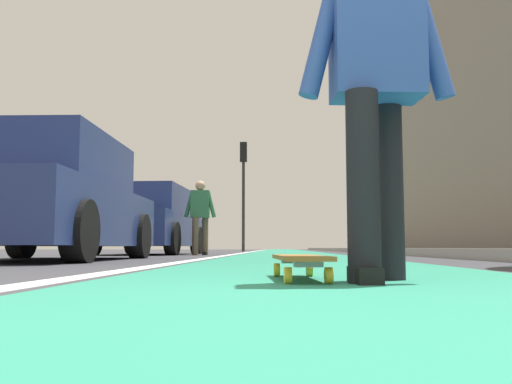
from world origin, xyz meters
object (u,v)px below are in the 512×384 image
(pedestrian_distant, at_px, (200,212))
(skater_person, at_px, (376,74))
(parked_car_near, at_px, (45,202))
(skateboard, at_px, (300,260))
(parked_car_mid, at_px, (150,222))
(traffic_light, at_px, (243,176))

(pedestrian_distant, bearing_deg, skater_person, -167.24)
(parked_car_near, bearing_deg, skater_person, -141.96)
(skater_person, relative_size, parked_car_near, 0.41)
(skateboard, distance_m, parked_car_near, 4.98)
(parked_car_mid, bearing_deg, traffic_light, -8.11)
(skater_person, height_order, traffic_light, traffic_light)
(skater_person, height_order, pedestrian_distant, skater_person)
(skateboard, distance_m, parked_car_mid, 10.32)
(parked_car_mid, height_order, pedestrian_distant, pedestrian_distant)
(parked_car_mid, bearing_deg, parked_car_near, -179.30)
(parked_car_mid, distance_m, traffic_light, 10.63)
(skater_person, xyz_separation_m, traffic_light, (20.28, 1.85, 2.12))
(skater_person, xyz_separation_m, pedestrian_distant, (9.06, 2.05, -0.06))
(skateboard, distance_m, pedestrian_distant, 9.10)
(parked_car_near, xyz_separation_m, pedestrian_distant, (4.91, -1.20, 0.17))
(skateboard, bearing_deg, traffic_light, 4.29)
(parked_car_near, distance_m, traffic_light, 16.37)
(skateboard, xyz_separation_m, skater_person, (-0.15, -0.35, 0.84))
(parked_car_near, relative_size, parked_car_mid, 0.91)
(skater_person, distance_m, parked_car_mid, 10.55)
(parked_car_near, xyz_separation_m, traffic_light, (16.13, -1.39, 2.36))
(skater_person, bearing_deg, skateboard, 66.61)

